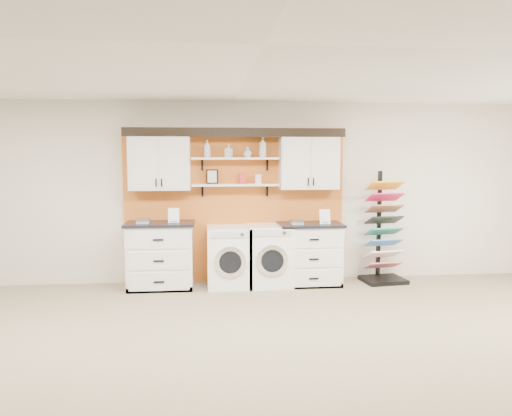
{
  "coord_description": "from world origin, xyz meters",
  "views": [
    {
      "loc": [
        -0.44,
        -3.77,
        1.99
      ],
      "look_at": [
        0.17,
        2.3,
        1.33
      ],
      "focal_mm": 35.0,
      "sensor_mm": 36.0,
      "label": 1
    }
  ],
  "objects": [
    {
      "name": "floor",
      "position": [
        0.0,
        0.0,
        0.0
      ],
      "size": [
        10.0,
        10.0,
        0.0
      ],
      "primitive_type": "plane",
      "color": "#88765C",
      "rests_on": "ground"
    },
    {
      "name": "ceiling",
      "position": [
        0.0,
        0.0,
        2.8
      ],
      "size": [
        10.0,
        10.0,
        0.0
      ],
      "primitive_type": "plane",
      "rotation": [
        3.14,
        0.0,
        0.0
      ],
      "color": "white",
      "rests_on": "wall_back"
    },
    {
      "name": "wall_back",
      "position": [
        0.0,
        4.0,
        1.4
      ],
      "size": [
        10.0,
        0.0,
        10.0
      ],
      "primitive_type": "plane",
      "rotation": [
        1.57,
        0.0,
        0.0
      ],
      "color": "beige",
      "rests_on": "floor"
    },
    {
      "name": "accent_panel",
      "position": [
        0.0,
        3.96,
        1.2
      ],
      "size": [
        3.4,
        0.07,
        2.4
      ],
      "primitive_type": "cube",
      "color": "#C56221",
      "rests_on": "wall_back"
    },
    {
      "name": "upper_cabinet_left",
      "position": [
        -1.13,
        3.79,
        1.88
      ],
      "size": [
        0.9,
        0.35,
        0.84
      ],
      "color": "white",
      "rests_on": "wall_back"
    },
    {
      "name": "upper_cabinet_right",
      "position": [
        1.13,
        3.79,
        1.88
      ],
      "size": [
        0.9,
        0.35,
        0.84
      ],
      "color": "white",
      "rests_on": "wall_back"
    },
    {
      "name": "shelf_lower",
      "position": [
        0.0,
        3.8,
        1.53
      ],
      "size": [
        1.32,
        0.28,
        0.03
      ],
      "primitive_type": "cube",
      "color": "white",
      "rests_on": "wall_back"
    },
    {
      "name": "shelf_upper",
      "position": [
        0.0,
        3.8,
        1.93
      ],
      "size": [
        1.32,
        0.28,
        0.03
      ],
      "primitive_type": "cube",
      "color": "white",
      "rests_on": "wall_back"
    },
    {
      "name": "crown_molding",
      "position": [
        0.0,
        3.81,
        2.33
      ],
      "size": [
        3.3,
        0.41,
        0.13
      ],
      "color": "black",
      "rests_on": "wall_back"
    },
    {
      "name": "picture_frame",
      "position": [
        -0.35,
        3.85,
        1.66
      ],
      "size": [
        0.18,
        0.02,
        0.22
      ],
      "color": "black",
      "rests_on": "shelf_lower"
    },
    {
      "name": "canister_red",
      "position": [
        0.1,
        3.8,
        1.62
      ],
      "size": [
        0.11,
        0.11,
        0.16
      ],
      "primitive_type": "cylinder",
      "color": "red",
      "rests_on": "shelf_lower"
    },
    {
      "name": "canister_cream",
      "position": [
        0.35,
        3.8,
        1.61
      ],
      "size": [
        0.1,
        0.1,
        0.14
      ],
      "primitive_type": "cylinder",
      "color": "silver",
      "rests_on": "shelf_lower"
    },
    {
      "name": "base_cabinet_left",
      "position": [
        -1.13,
        3.64,
        0.49
      ],
      "size": [
        1.01,
        0.66,
        0.99
      ],
      "color": "white",
      "rests_on": "floor"
    },
    {
      "name": "base_cabinet_right",
      "position": [
        1.13,
        3.64,
        0.47
      ],
      "size": [
        0.97,
        0.66,
        0.95
      ],
      "color": "white",
      "rests_on": "floor"
    },
    {
      "name": "washer",
      "position": [
        -0.11,
        3.64,
        0.46
      ],
      "size": [
        0.65,
        0.71,
        0.91
      ],
      "color": "white",
      "rests_on": "floor"
    },
    {
      "name": "dryer",
      "position": [
        0.5,
        3.64,
        0.46
      ],
      "size": [
        0.66,
        0.71,
        0.93
      ],
      "color": "white",
      "rests_on": "floor"
    },
    {
      "name": "sample_rack",
      "position": [
        2.3,
        3.68,
        0.54
      ],
      "size": [
        0.69,
        0.6,
        1.73
      ],
      "rotation": [
        0.0,
        0.0,
        0.12
      ],
      "color": "black",
      "rests_on": "floor"
    },
    {
      "name": "soap_bottle_a",
      "position": [
        -0.42,
        3.8,
        2.08
      ],
      "size": [
        0.13,
        0.13,
        0.26
      ],
      "primitive_type": "imported",
      "rotation": [
        0.0,
        0.0,
        -0.33
      ],
      "color": "silver",
      "rests_on": "shelf_upper"
    },
    {
      "name": "soap_bottle_b",
      "position": [
        -0.1,
        3.8,
        2.05
      ],
      "size": [
        0.13,
        0.13,
        0.2
      ],
      "primitive_type": "imported",
      "rotation": [
        0.0,
        0.0,
        1.02
      ],
      "color": "silver",
      "rests_on": "shelf_upper"
    },
    {
      "name": "soap_bottle_c",
      "position": [
        0.19,
        3.8,
        2.03
      ],
      "size": [
        0.17,
        0.17,
        0.16
      ],
      "primitive_type": "imported",
      "rotation": [
        0.0,
        0.0,
        5.69
      ],
      "color": "silver",
      "rests_on": "shelf_upper"
    },
    {
      "name": "soap_bottle_d",
      "position": [
        0.42,
        3.8,
        2.1
      ],
      "size": [
        0.17,
        0.17,
        0.31
      ],
      "primitive_type": "imported",
      "rotation": [
        0.0,
        0.0,
        2.51
      ],
      "color": "silver",
      "rests_on": "shelf_upper"
    }
  ]
}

